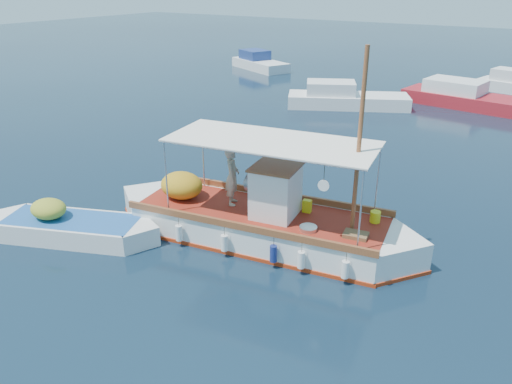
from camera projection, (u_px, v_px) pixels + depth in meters
The scene contains 6 objects.
ground at pixel (280, 239), 15.90m from camera, with size 160.00×160.00×0.00m, color black.
fishing_caique at pixel (258, 222), 15.72m from camera, with size 10.26×3.93×6.34m.
dinghy at pixel (71, 229), 15.88m from camera, with size 5.47×3.10×1.44m.
bg_boat_nw at pixel (344, 99), 31.77m from camera, with size 7.82×5.50×1.80m.
bg_boat_n at pixel (470, 99), 31.79m from camera, with size 9.02×4.07×1.80m.
bg_boat_far_w at pixel (259, 64), 44.76m from camera, with size 6.57×4.72×1.80m.
Camera 1 is at (6.88, -12.21, 7.69)m, focal length 35.00 mm.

